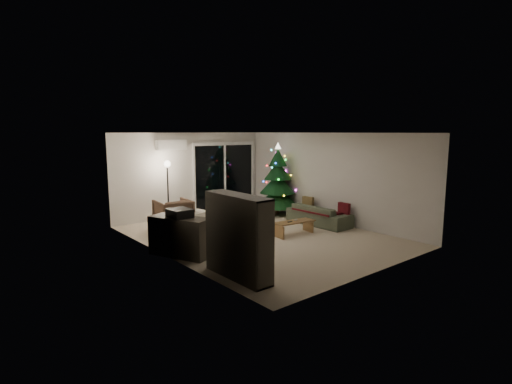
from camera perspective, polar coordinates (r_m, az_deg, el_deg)
room at (r=11.01m, az=-2.51°, el=0.72°), size 6.50×7.51×2.60m
bookshelf at (r=6.85m, az=-3.79°, el=-6.60°), size 0.72×1.51×1.47m
media_cabinet at (r=8.36m, az=-10.75°, el=-6.26°), size 0.96×1.38×0.81m
stereo at (r=8.25m, az=-10.85°, el=-2.96°), size 0.41×0.49×0.17m
armchair at (r=10.62m, az=-11.72°, el=-3.15°), size 0.93×0.95×0.79m
ottoman at (r=10.50m, az=-8.54°, el=-4.05°), size 0.63×0.63×0.49m
cardboard_box_a at (r=9.36m, az=-6.80°, el=-6.21°), size 0.44×0.36×0.28m
cardboard_box_b at (r=9.93m, az=-2.89°, el=-5.23°), size 0.54×0.52×0.30m
side_table at (r=11.73m, az=-4.13°, el=-2.72°), size 0.43×0.43×0.45m
floor_lamp at (r=11.31m, az=-12.45°, el=-0.17°), size 0.27×0.27×1.68m
sofa at (r=11.09m, az=8.98°, el=-3.24°), size 0.74×1.85×0.54m
sofa_throw at (r=10.99m, az=8.65°, el=-2.70°), size 0.57×1.33×0.04m
cushion_a at (r=11.66m, az=7.44°, el=-1.53°), size 0.14×0.36×0.35m
cushion_b at (r=10.83m, az=12.46°, el=-2.45°), size 0.13×0.36×0.35m
coffee_table at (r=9.95m, az=5.46°, el=-5.13°), size 1.11×0.49×0.34m
remote_a at (r=9.81m, az=4.85°, el=-4.25°), size 0.13×0.04×0.02m
remote_b at (r=10.01m, az=5.68°, el=-3.99°), size 0.13×0.08×0.02m
christmas_tree at (r=12.19m, az=3.11°, el=1.88°), size 1.50×1.50×2.20m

